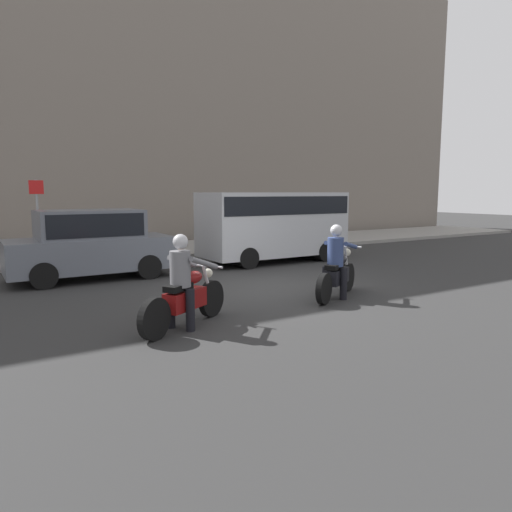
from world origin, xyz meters
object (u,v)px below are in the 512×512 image
Objects in this scene: motorcycle_with_rider_gray at (185,290)px; street_sign_post at (38,210)px; parked_van_silver at (273,222)px; motorcycle_with_rider_denim_blue at (337,268)px; parked_hatchback_slate_gray at (91,243)px.

street_sign_post reaches higher than motorcycle_with_rider_gray.
parked_van_silver is at bearing 45.21° from motorcycle_with_rider_gray.
motorcycle_with_rider_gray is (-3.69, -0.40, -0.00)m from motorcycle_with_rider_denim_blue.
motorcycle_with_rider_gray is 7.85m from parked_van_silver.
parked_van_silver is at bearing -33.17° from street_sign_post.
street_sign_post is (-0.93, 9.76, 1.03)m from motorcycle_with_rider_gray.
parked_van_silver reaches higher than motorcycle_with_rider_denim_blue.
parked_van_silver is 7.70m from street_sign_post.
parked_hatchback_slate_gray is (-0.26, 5.43, 0.30)m from motorcycle_with_rider_gray.
street_sign_post is at bearing 98.75° from parked_hatchback_slate_gray.
motorcycle_with_rider_gray reaches higher than motorcycle_with_rider_denim_blue.
motorcycle_with_rider_denim_blue is at bearing -63.74° from street_sign_post.
street_sign_post is (-0.67, 4.33, 0.73)m from parked_hatchback_slate_gray.
parked_hatchback_slate_gray is (-5.78, -0.12, -0.37)m from parked_van_silver.
parked_van_silver is at bearing 1.17° from parked_hatchback_slate_gray.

